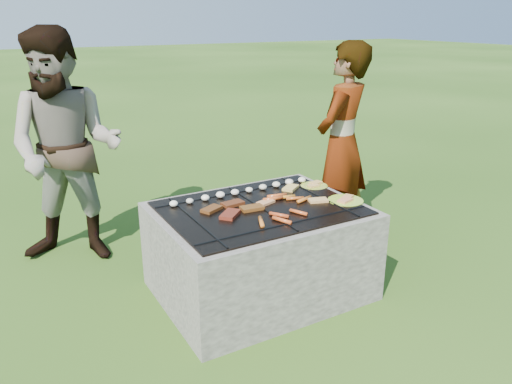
% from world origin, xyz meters
% --- Properties ---
extents(lawn, '(60.00, 60.00, 0.00)m').
position_xyz_m(lawn, '(0.00, 0.00, 0.00)').
color(lawn, '#224210').
rests_on(lawn, ground).
extents(fire_pit, '(1.30, 1.00, 0.62)m').
position_xyz_m(fire_pit, '(0.00, 0.00, 0.28)').
color(fire_pit, gray).
rests_on(fire_pit, ground).
extents(mushrooms, '(1.06, 0.06, 0.04)m').
position_xyz_m(mushrooms, '(0.05, 0.29, 0.63)').
color(mushrooms, white).
rests_on(mushrooms, fire_pit).
extents(pork_slabs, '(0.38, 0.29, 0.02)m').
position_xyz_m(pork_slabs, '(-0.18, 0.04, 0.62)').
color(pork_slabs, brown).
rests_on(pork_slabs, fire_pit).
extents(sausages, '(0.55, 0.47, 0.03)m').
position_xyz_m(sausages, '(0.12, -0.08, 0.62)').
color(sausages, '#D44923').
rests_on(sausages, fire_pit).
extents(bread_on_grate, '(0.46, 0.43, 0.02)m').
position_xyz_m(bread_on_grate, '(0.30, 0.06, 0.62)').
color(bread_on_grate, tan).
rests_on(bread_on_grate, fire_pit).
extents(plate_far, '(0.20, 0.20, 0.03)m').
position_xyz_m(plate_far, '(0.56, 0.18, 0.61)').
color(plate_far, gold).
rests_on(plate_far, fire_pit).
extents(plate_near, '(0.29, 0.29, 0.03)m').
position_xyz_m(plate_near, '(0.56, -0.17, 0.61)').
color(plate_near, '#D5F139').
rests_on(plate_near, fire_pit).
extents(cook, '(0.70, 0.61, 1.60)m').
position_xyz_m(cook, '(1.03, 0.47, 0.80)').
color(cook, gray).
rests_on(cook, ground).
extents(bystander, '(1.05, 0.98, 1.72)m').
position_xyz_m(bystander, '(-0.96, 1.14, 0.86)').
color(bystander, '#A8978C').
rests_on(bystander, ground).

